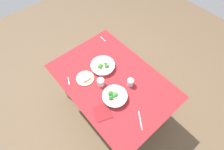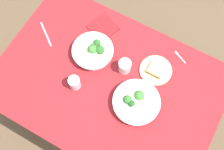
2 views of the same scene
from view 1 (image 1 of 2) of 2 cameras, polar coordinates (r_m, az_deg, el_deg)
ground_plane at (r=2.59m, az=0.10°, el=-10.27°), size 6.00×6.00×0.00m
dining_table at (r=2.05m, az=0.13°, el=-3.41°), size 1.37×0.94×0.72m
broccoli_bowl_far at (r=1.82m, az=0.78°, el=-6.91°), size 0.26×0.26×0.10m
broccoli_bowl_near at (r=2.04m, az=-2.97°, el=2.91°), size 0.28×0.28×0.09m
bread_side_plate at (r=1.99m, az=-8.61°, el=-0.95°), size 0.20×0.20×0.03m
water_glass_center at (r=1.90m, az=-3.66°, el=-2.35°), size 0.08×0.08×0.09m
water_glass_side at (r=1.90m, az=5.93°, el=-2.40°), size 0.07×0.07×0.09m
fork_by_far_bowl at (r=2.37m, az=-2.99°, el=11.53°), size 0.11×0.02×0.00m
fork_by_near_bowl at (r=2.01m, az=-13.76°, el=-1.92°), size 0.09×0.05×0.00m
table_knife_left at (r=1.78m, az=9.09°, el=-14.17°), size 0.16×0.12×0.00m
napkin_folded_upper at (r=1.79m, az=-3.02°, el=-11.92°), size 0.21×0.21×0.01m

